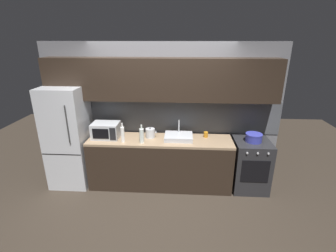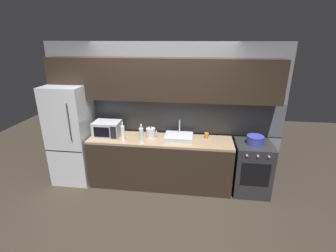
{
  "view_description": "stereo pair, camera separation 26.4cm",
  "coord_description": "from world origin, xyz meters",
  "px_view_note": "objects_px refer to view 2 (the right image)",
  "views": [
    {
      "loc": [
        0.38,
        -2.97,
        2.55
      ],
      "look_at": [
        0.14,
        0.9,
        1.15
      ],
      "focal_mm": 26.05,
      "sensor_mm": 36.0,
      "label": 1
    },
    {
      "loc": [
        0.64,
        -2.94,
        2.55
      ],
      "look_at": [
        0.14,
        0.9,
        1.15
      ],
      "focal_mm": 26.05,
      "sensor_mm": 36.0,
      "label": 2
    }
  ],
  "objects_px": {
    "kettle": "(151,133)",
    "wine_bottle_clear": "(141,135)",
    "oven_range": "(251,168)",
    "cooking_pot": "(255,140)",
    "refrigerator": "(72,134)",
    "mug_amber": "(206,135)",
    "microwave": "(107,129)",
    "wine_bottle_white": "(123,133)"
  },
  "relations": [
    {
      "from": "kettle",
      "to": "wine_bottle_clear",
      "type": "relative_size",
      "value": 0.62
    },
    {
      "from": "oven_range",
      "to": "cooking_pot",
      "type": "bearing_deg",
      "value": 64.84
    },
    {
      "from": "refrigerator",
      "to": "oven_range",
      "type": "xyz_separation_m",
      "value": [
        3.21,
        -0.0,
        -0.45
      ]
    },
    {
      "from": "kettle",
      "to": "mug_amber",
      "type": "bearing_deg",
      "value": 4.31
    },
    {
      "from": "wine_bottle_clear",
      "to": "mug_amber",
      "type": "xyz_separation_m",
      "value": [
        1.09,
        0.32,
        -0.08
      ]
    },
    {
      "from": "wine_bottle_clear",
      "to": "cooking_pot",
      "type": "height_order",
      "value": "wine_bottle_clear"
    },
    {
      "from": "oven_range",
      "to": "wine_bottle_clear",
      "type": "height_order",
      "value": "wine_bottle_clear"
    },
    {
      "from": "refrigerator",
      "to": "mug_amber",
      "type": "distance_m",
      "value": 2.43
    },
    {
      "from": "microwave",
      "to": "kettle",
      "type": "distance_m",
      "value": 0.77
    },
    {
      "from": "oven_range",
      "to": "cooking_pot",
      "type": "height_order",
      "value": "cooking_pot"
    },
    {
      "from": "oven_range",
      "to": "microwave",
      "type": "relative_size",
      "value": 1.96
    },
    {
      "from": "refrigerator",
      "to": "wine_bottle_clear",
      "type": "xyz_separation_m",
      "value": [
        1.34,
        -0.17,
        0.13
      ]
    },
    {
      "from": "mug_amber",
      "to": "wine_bottle_clear",
      "type": "bearing_deg",
      "value": -163.79
    },
    {
      "from": "refrigerator",
      "to": "kettle",
      "type": "bearing_deg",
      "value": 2.88
    },
    {
      "from": "oven_range",
      "to": "cooking_pot",
      "type": "xyz_separation_m",
      "value": [
        0.0,
        0.0,
        0.52
      ]
    },
    {
      "from": "refrigerator",
      "to": "mug_amber",
      "type": "xyz_separation_m",
      "value": [
        2.42,
        0.15,
        0.05
      ]
    },
    {
      "from": "wine_bottle_white",
      "to": "wine_bottle_clear",
      "type": "distance_m",
      "value": 0.32
    },
    {
      "from": "wine_bottle_white",
      "to": "wine_bottle_clear",
      "type": "xyz_separation_m",
      "value": [
        0.32,
        -0.02,
        -0.01
      ]
    },
    {
      "from": "kettle",
      "to": "wine_bottle_white",
      "type": "xyz_separation_m",
      "value": [
        -0.43,
        -0.22,
        0.06
      ]
    },
    {
      "from": "oven_range",
      "to": "wine_bottle_white",
      "type": "bearing_deg",
      "value": -176.07
    },
    {
      "from": "refrigerator",
      "to": "wine_bottle_white",
      "type": "height_order",
      "value": "refrigerator"
    },
    {
      "from": "mug_amber",
      "to": "cooking_pot",
      "type": "distance_m",
      "value": 0.8
    },
    {
      "from": "oven_range",
      "to": "kettle",
      "type": "relative_size",
      "value": 4.55
    },
    {
      "from": "microwave",
      "to": "kettle",
      "type": "relative_size",
      "value": 2.33
    },
    {
      "from": "wine_bottle_white",
      "to": "cooking_pot",
      "type": "distance_m",
      "value": 2.2
    },
    {
      "from": "microwave",
      "to": "wine_bottle_white",
      "type": "height_order",
      "value": "wine_bottle_white"
    },
    {
      "from": "oven_range",
      "to": "kettle",
      "type": "bearing_deg",
      "value": 177.59
    },
    {
      "from": "kettle",
      "to": "mug_amber",
      "type": "distance_m",
      "value": 0.98
    },
    {
      "from": "wine_bottle_clear",
      "to": "oven_range",
      "type": "bearing_deg",
      "value": 5.13
    },
    {
      "from": "microwave",
      "to": "wine_bottle_white",
      "type": "relative_size",
      "value": 1.38
    },
    {
      "from": "refrigerator",
      "to": "kettle",
      "type": "xyz_separation_m",
      "value": [
        1.45,
        0.07,
        0.08
      ]
    },
    {
      "from": "refrigerator",
      "to": "cooking_pot",
      "type": "distance_m",
      "value": 3.21
    },
    {
      "from": "oven_range",
      "to": "microwave",
      "type": "xyz_separation_m",
      "value": [
        -2.53,
        0.02,
        0.58
      ]
    },
    {
      "from": "kettle",
      "to": "cooking_pot",
      "type": "bearing_deg",
      "value": -2.36
    },
    {
      "from": "kettle",
      "to": "wine_bottle_clear",
      "type": "bearing_deg",
      "value": -114.65
    },
    {
      "from": "oven_range",
      "to": "kettle",
      "type": "distance_m",
      "value": 1.84
    },
    {
      "from": "kettle",
      "to": "wine_bottle_white",
      "type": "height_order",
      "value": "wine_bottle_white"
    },
    {
      "from": "microwave",
      "to": "refrigerator",
      "type": "bearing_deg",
      "value": -178.45
    },
    {
      "from": "refrigerator",
      "to": "mug_amber",
      "type": "height_order",
      "value": "refrigerator"
    },
    {
      "from": "refrigerator",
      "to": "oven_range",
      "type": "bearing_deg",
      "value": -0.02
    },
    {
      "from": "refrigerator",
      "to": "cooking_pot",
      "type": "xyz_separation_m",
      "value": [
        3.21,
        0.0,
        0.07
      ]
    },
    {
      "from": "wine_bottle_white",
      "to": "oven_range",
      "type": "bearing_deg",
      "value": 3.93
    }
  ]
}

